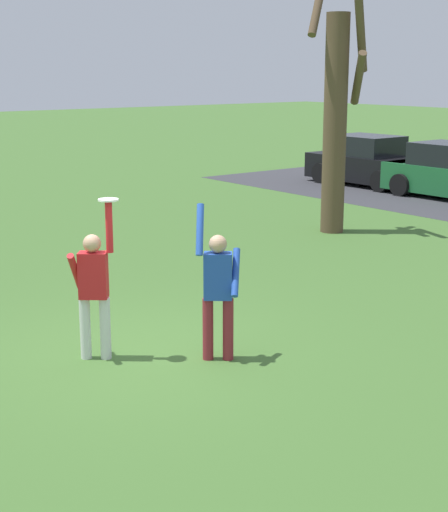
% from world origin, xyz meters
% --- Properties ---
extents(ground_plane, '(120.00, 120.00, 0.00)m').
position_xyz_m(ground_plane, '(0.00, 0.00, 0.00)').
color(ground_plane, '#426B2D').
extents(person_catcher, '(0.54, 0.58, 2.08)m').
position_xyz_m(person_catcher, '(-0.15, -0.46, 0.98)').
color(person_catcher, silver).
rests_on(person_catcher, ground_plane).
extents(person_defender, '(0.64, 0.66, 2.05)m').
position_xyz_m(person_defender, '(0.85, 0.77, 0.98)').
color(person_defender, maroon).
rests_on(person_defender, ground_plane).
extents(frisbee_disc, '(0.26, 0.26, 0.02)m').
position_xyz_m(frisbee_disc, '(-0.01, -0.29, 2.09)').
color(frisbee_disc, white).
rests_on(frisbee_disc, person_catcher).
extents(parked_car_black, '(4.13, 2.09, 1.59)m').
position_xyz_m(parked_car_black, '(-8.88, 14.30, 0.73)').
color(parked_car_black, black).
rests_on(parked_car_black, ground_plane).
extents(bare_tree_tall, '(1.56, 1.55, 5.78)m').
position_xyz_m(bare_tree_tall, '(-4.14, 7.91, 2.67)').
color(bare_tree_tall, brown).
rests_on(bare_tree_tall, ground_plane).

